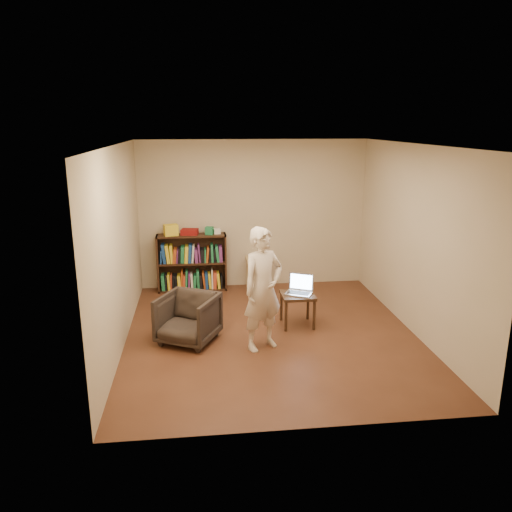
{
  "coord_description": "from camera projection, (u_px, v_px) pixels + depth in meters",
  "views": [
    {
      "loc": [
        -0.97,
        -6.4,
        2.87
      ],
      "look_at": [
        -0.17,
        0.35,
        1.05
      ],
      "focal_mm": 35.0,
      "sensor_mm": 36.0,
      "label": 1
    }
  ],
  "objects": [
    {
      "name": "bookshelf",
      "position": [
        192.0,
        266.0,
        8.77
      ],
      "size": [
        1.2,
        0.3,
        1.0
      ],
      "color": "black",
      "rests_on": "floor"
    },
    {
      "name": "wall_left",
      "position": [
        119.0,
        249.0,
        6.43
      ],
      "size": [
        0.0,
        4.5,
        4.5
      ],
      "primitive_type": "plane",
      "rotation": [
        1.57,
        0.0,
        1.57
      ],
      "color": "beige",
      "rests_on": "floor"
    },
    {
      "name": "laptop",
      "position": [
        300.0,
        289.0,
        7.22
      ],
      "size": [
        0.45,
        0.42,
        0.28
      ],
      "rotation": [
        0.0,
        0.0,
        -0.46
      ],
      "color": "#B3B3B8",
      "rests_on": "side_table"
    },
    {
      "name": "armchair",
      "position": [
        188.0,
        319.0,
        6.69
      ],
      "size": [
        0.96,
        0.97,
        0.66
      ],
      "primitive_type": "imported",
      "rotation": [
        0.0,
        0.0,
        -0.47
      ],
      "color": "#2E251E",
      "rests_on": "floor"
    },
    {
      "name": "ceiling",
      "position": [
        273.0,
        145.0,
        6.32
      ],
      "size": [
        4.5,
        4.5,
        0.0
      ],
      "primitive_type": "plane",
      "color": "silver",
      "rests_on": "wall_back"
    },
    {
      "name": "floor",
      "position": [
        271.0,
        334.0,
        7.0
      ],
      "size": [
        4.5,
        4.5,
        0.0
      ],
      "primitive_type": "plane",
      "color": "#472517",
      "rests_on": "ground"
    },
    {
      "name": "side_table",
      "position": [
        298.0,
        299.0,
        7.22
      ],
      "size": [
        0.47,
        0.47,
        0.48
      ],
      "color": "black",
      "rests_on": "floor"
    },
    {
      "name": "wall_right",
      "position": [
        415.0,
        240.0,
        6.89
      ],
      "size": [
        0.0,
        4.5,
        4.5
      ],
      "primitive_type": "plane",
      "rotation": [
        1.57,
        0.0,
        -1.57
      ],
      "color": "beige",
      "rests_on": "floor"
    },
    {
      "name": "box_white",
      "position": [
        217.0,
        231.0,
        8.68
      ],
      "size": [
        0.12,
        0.12,
        0.09
      ],
      "primitive_type": "cube",
      "rotation": [
        0.0,
        0.0,
        0.12
      ],
      "color": "white",
      "rests_on": "bookshelf"
    },
    {
      "name": "red_cloth",
      "position": [
        190.0,
        232.0,
        8.61
      ],
      "size": [
        0.32,
        0.25,
        0.09
      ],
      "primitive_type": "cube",
      "rotation": [
        0.0,
        0.0,
        -0.17
      ],
      "color": "maroon",
      "rests_on": "bookshelf"
    },
    {
      "name": "box_yellow",
      "position": [
        171.0,
        230.0,
        8.53
      ],
      "size": [
        0.26,
        0.22,
        0.19
      ],
      "primitive_type": "cube",
      "rotation": [
        0.0,
        0.0,
        0.25
      ],
      "color": "yellow",
      "rests_on": "bookshelf"
    },
    {
      "name": "wall_back",
      "position": [
        253.0,
        214.0,
        8.82
      ],
      "size": [
        4.0,
        0.0,
        4.0
      ],
      "primitive_type": "plane",
      "rotation": [
        1.57,
        0.0,
        0.0
      ],
      "color": "beige",
      "rests_on": "floor"
    },
    {
      "name": "person",
      "position": [
        263.0,
        289.0,
        6.38
      ],
      "size": [
        0.7,
        0.63,
        1.62
      ],
      "primitive_type": "imported",
      "rotation": [
        0.0,
        0.0,
        0.51
      ],
      "color": "beige",
      "rests_on": "floor"
    },
    {
      "name": "box_green",
      "position": [
        209.0,
        231.0,
        8.63
      ],
      "size": [
        0.15,
        0.15,
        0.13
      ],
      "primitive_type": "cube",
      "rotation": [
        0.0,
        0.0,
        -0.23
      ],
      "color": "#217D49",
      "rests_on": "bookshelf"
    },
    {
      "name": "stool",
      "position": [
        258.0,
        264.0,
        8.75
      ],
      "size": [
        0.4,
        0.4,
        0.58
      ],
      "color": "tan",
      "rests_on": "floor"
    }
  ]
}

